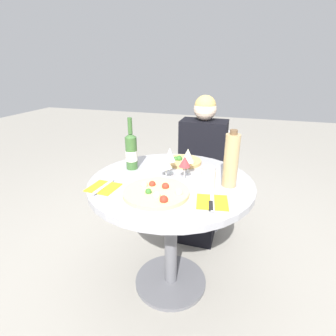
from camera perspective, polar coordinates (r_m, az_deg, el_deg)
ground_plane at (r=1.95m, az=0.58°, el=-23.51°), size 12.00×12.00×0.00m
dining_table at (r=1.57m, az=0.66°, el=-7.77°), size 0.94×0.94×0.76m
chair_behind_diner at (r=2.36m, az=7.52°, el=-2.66°), size 0.42×0.42×0.84m
seated_diner at (r=2.19m, az=6.99°, el=-1.80°), size 0.37×0.45×1.16m
pizza_large at (r=1.34m, az=-2.51°, el=-5.27°), size 0.34×0.34×0.05m
pizza_small_far at (r=1.76m, az=3.49°, el=1.50°), size 0.24×0.24×0.05m
wine_bottle at (r=1.65m, az=-7.99°, el=3.68°), size 0.07×0.07×0.32m
tall_carafe at (r=1.42m, az=13.56°, el=1.64°), size 0.08×0.08×0.31m
sugar_shaker at (r=1.41m, az=8.74°, el=-2.04°), size 0.08×0.08×0.12m
wine_glass_back_left at (r=1.56m, az=0.41°, el=2.81°), size 0.07×0.07×0.16m
wine_glass_front_left at (r=1.49m, az=-0.42°, el=1.13°), size 0.07×0.07×0.13m
wine_glass_back_right at (r=1.53m, az=4.35°, el=2.68°), size 0.08×0.08×0.17m
wine_glass_front_right at (r=1.46m, az=3.67°, el=1.22°), size 0.07×0.07×0.15m
place_setting_left at (r=1.45m, az=-13.96°, el=-4.14°), size 0.16×0.19×0.01m
place_setting_right at (r=1.29m, az=9.58°, el=-7.33°), size 0.17×0.19×0.01m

